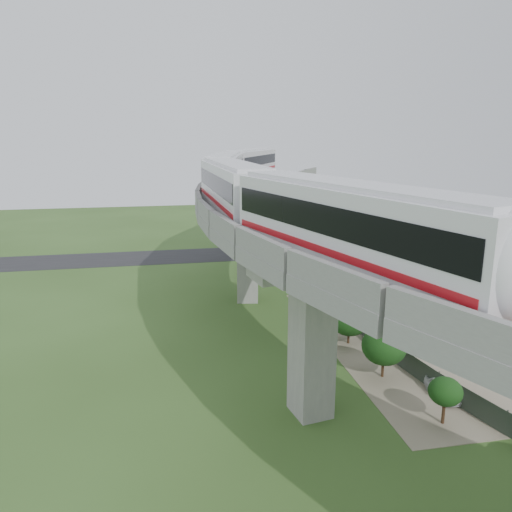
% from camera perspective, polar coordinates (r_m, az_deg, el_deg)
% --- Properties ---
extents(ground, '(160.00, 160.00, 0.00)m').
position_cam_1_polar(ground, '(39.59, 0.40, -9.89)').
color(ground, '#335020').
rests_on(ground, ground).
extents(dirt_lot, '(18.00, 26.00, 0.04)m').
position_cam_1_polar(dirt_lot, '(42.74, 19.94, -8.90)').
color(dirt_lot, '#7E705C').
rests_on(dirt_lot, ground).
extents(asphalt_road, '(60.00, 8.00, 0.03)m').
position_cam_1_polar(asphalt_road, '(67.82, -4.63, 0.17)').
color(asphalt_road, '#232326').
rests_on(asphalt_road, ground).
extents(viaduct, '(19.58, 73.98, 11.40)m').
position_cam_1_polar(viaduct, '(37.84, 6.14, 3.28)').
color(viaduct, '#99968E').
rests_on(viaduct, ground).
extents(metro_train, '(13.00, 61.11, 3.64)m').
position_cam_1_polar(metro_train, '(41.39, -0.19, 8.81)').
color(metro_train, silver).
rests_on(metro_train, ground).
extents(fence, '(3.87, 38.73, 1.50)m').
position_cam_1_polar(fence, '(42.19, 13.62, -7.67)').
color(fence, '#2D382D').
rests_on(fence, ground).
extents(tree_0, '(2.10, 2.10, 2.78)m').
position_cam_1_polar(tree_0, '(61.70, 7.11, 0.52)').
color(tree_0, '#382314').
rests_on(tree_0, ground).
extents(tree_1, '(3.06, 3.06, 3.98)m').
position_cam_1_polar(tree_1, '(56.48, 5.61, 0.16)').
color(tree_1, '#382314').
rests_on(tree_1, ground).
extents(tree_2, '(2.44, 2.44, 2.77)m').
position_cam_1_polar(tree_2, '(50.68, 6.88, -2.57)').
color(tree_2, '#382314').
rests_on(tree_2, ground).
extents(tree_3, '(1.92, 1.92, 2.46)m').
position_cam_1_polar(tree_3, '(44.41, 8.20, -5.09)').
color(tree_3, '#382314').
rests_on(tree_3, ground).
extents(tree_4, '(3.08, 3.08, 3.36)m').
position_cam_1_polar(tree_4, '(39.35, 10.62, -7.07)').
color(tree_4, '#382314').
rests_on(tree_4, ground).
extents(tree_5, '(2.97, 2.97, 3.50)m').
position_cam_1_polar(tree_5, '(34.57, 14.43, -9.94)').
color(tree_5, '#382314').
rests_on(tree_5, ground).
extents(tree_6, '(1.88, 1.88, 2.79)m').
position_cam_1_polar(tree_6, '(30.51, 20.84, -14.29)').
color(tree_6, '#382314').
rests_on(tree_6, ground).
extents(car_white, '(1.33, 3.10, 1.04)m').
position_cam_1_polar(car_white, '(33.92, 20.59, -14.02)').
color(car_white, silver).
rests_on(car_white, dirt_lot).
extents(car_red, '(3.23, 3.61, 1.19)m').
position_cam_1_polar(car_red, '(42.19, 26.65, -8.96)').
color(car_red, '#AA0F15').
rests_on(car_red, dirt_lot).
extents(car_dark, '(4.58, 1.91, 1.32)m').
position_cam_1_polar(car_dark, '(49.19, 12.11, -4.54)').
color(car_dark, black).
rests_on(car_dark, dirt_lot).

